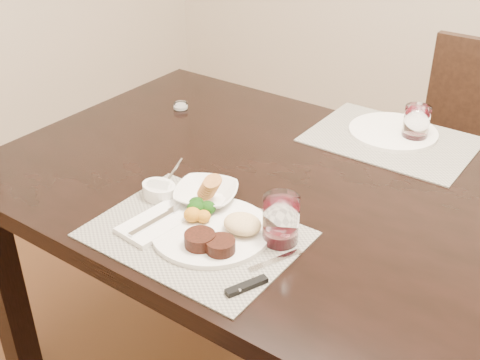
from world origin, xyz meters
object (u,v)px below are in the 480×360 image
Objects in this scene: steak_knife at (254,279)px; cracker_bowl at (206,194)px; wine_glass_near at (281,222)px; far_plate at (393,132)px; dinner_plate at (215,230)px; chair_far at (467,155)px.

steak_knife is 0.32m from cracker_bowl.
cracker_bowl is at bearing 168.88° from steak_knife.
wine_glass_near is 0.42× the size of far_plate.
cracker_bowl is (-0.26, 0.18, 0.02)m from steak_knife.
wine_glass_near reaches higher than dinner_plate.
steak_knife is at bearing -86.68° from far_plate.
steak_knife is at bearing -24.85° from dinner_plate.
chair_far reaches higher than dinner_plate.
steak_knife is 1.94× the size of wine_glass_near.
wine_glass_near is (0.13, 0.07, 0.03)m from dinner_plate.
chair_far is 3.46× the size of far_plate.
chair_far is 3.33× the size of dinner_plate.
far_plate is at bearing 91.28° from wine_glass_near.
dinner_plate reaches higher than far_plate.
chair_far is 1.26m from dinner_plate.
cracker_bowl is 0.24m from wine_glass_near.
dinner_plate is 1.04× the size of far_plate.
dinner_plate is 1.39× the size of cracker_bowl.
chair_far is 4.21× the size of steak_knife.
far_plate is at bearing 70.64° from cracker_bowl.
wine_glass_near is at bearing 125.34° from steak_knife.
cracker_bowl is at bearing -106.46° from chair_far.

